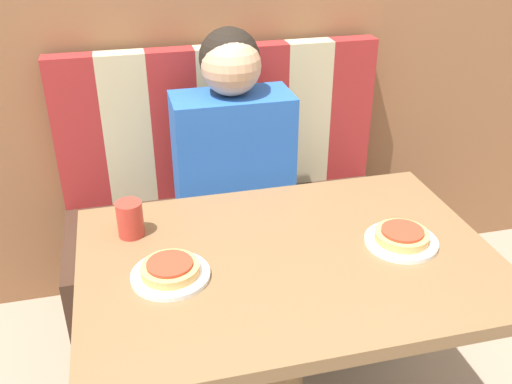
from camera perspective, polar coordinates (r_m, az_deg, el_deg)
The scene contains 9 objects.
booth_seat at distance 2.22m, azimuth -2.08°, elevation -7.67°, with size 1.20×0.55×0.47m.
booth_backrest at distance 2.17m, azimuth -3.63°, elevation 7.06°, with size 1.20×0.08×0.57m.
dining_table at distance 1.46m, azimuth 3.17°, elevation -9.57°, with size 1.01×0.70×0.74m.
person at distance 1.94m, azimuth -2.39°, elevation 5.91°, with size 0.40×0.23×0.68m.
plate_left at distance 1.34m, azimuth -8.54°, elevation -8.22°, with size 0.18×0.18×0.01m.
plate_right at distance 1.48m, azimuth 14.30°, elevation -4.83°, with size 0.18×0.18×0.01m.
pizza_left at distance 1.33m, azimuth -8.60°, elevation -7.54°, with size 0.14×0.14×0.03m.
pizza_right at distance 1.47m, azimuth 14.39°, elevation -4.20°, with size 0.14×0.14×0.03m.
drinking_cup at distance 1.49m, azimuth -12.48°, elevation -2.66°, with size 0.07×0.07×0.09m.
Camera 1 is at (-0.35, -1.10, 1.54)m, focal length 40.00 mm.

